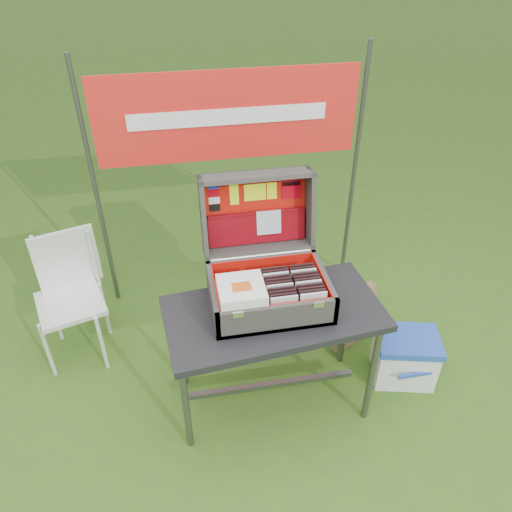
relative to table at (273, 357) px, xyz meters
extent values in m
plane|color=#365B1D|center=(-0.06, -0.01, -0.34)|extent=(80.00, 80.00, 0.00)
cube|color=#27272A|center=(0.00, 0.00, 0.32)|extent=(1.14, 0.65, 0.04)
cylinder|color=#59595B|center=(-0.48, -0.21, -0.02)|extent=(0.04, 0.04, 0.64)
cylinder|color=#59595B|center=(0.48, -0.21, -0.02)|extent=(0.04, 0.04, 0.64)
cylinder|color=#59595B|center=(-0.48, 0.21, -0.02)|extent=(0.04, 0.04, 0.64)
cylinder|color=#59595B|center=(0.48, 0.21, -0.02)|extent=(0.04, 0.04, 0.64)
cube|color=#59595B|center=(0.00, 0.00, -0.22)|extent=(0.94, 0.03, 0.03)
cube|color=#4A4741|center=(-0.01, 0.05, 0.35)|extent=(0.59, 0.42, 0.02)
cube|color=#4A4741|center=(-0.01, -0.15, 0.42)|extent=(0.59, 0.02, 0.16)
cube|color=#4A4741|center=(-0.01, 0.25, 0.42)|extent=(0.59, 0.02, 0.16)
cube|color=#4A4741|center=(-0.30, 0.05, 0.42)|extent=(0.02, 0.42, 0.16)
cube|color=#4A4741|center=(0.27, 0.05, 0.42)|extent=(0.02, 0.42, 0.16)
cube|color=red|center=(-0.01, 0.05, 0.37)|extent=(0.54, 0.37, 0.01)
cube|color=silver|center=(-0.20, -0.16, 0.49)|extent=(0.05, 0.01, 0.03)
cube|color=silver|center=(0.17, -0.16, 0.49)|extent=(0.05, 0.01, 0.03)
cylinder|color=silver|center=(-0.01, 0.26, 0.50)|extent=(0.53, 0.02, 0.02)
cube|color=#4A4741|center=(-0.01, 0.45, 0.68)|extent=(0.59, 0.10, 0.42)
cube|color=#4A4741|center=(-0.01, 0.42, 0.88)|extent=(0.59, 0.16, 0.05)
cube|color=#4A4741|center=(-0.01, 0.34, 0.49)|extent=(0.59, 0.16, 0.05)
cube|color=#4A4741|center=(-0.30, 0.38, 0.69)|extent=(0.02, 0.23, 0.44)
cube|color=#4A4741|center=(0.27, 0.38, 0.69)|extent=(0.02, 0.23, 0.44)
cube|color=red|center=(-0.01, 0.43, 0.68)|extent=(0.54, 0.08, 0.36)
cube|color=red|center=(-0.01, -0.13, 0.43)|extent=(0.54, 0.01, 0.13)
cube|color=red|center=(-0.01, 0.24, 0.43)|extent=(0.54, 0.01, 0.13)
cube|color=red|center=(-0.28, 0.05, 0.43)|extent=(0.01, 0.37, 0.13)
cube|color=red|center=(0.25, 0.05, 0.43)|extent=(0.01, 0.37, 0.13)
cube|color=maroon|center=(-0.01, 0.39, 0.59)|extent=(0.52, 0.06, 0.17)
cube|color=maroon|center=(-0.01, 0.40, 0.67)|extent=(0.51, 0.02, 0.02)
cube|color=silver|center=(0.05, 0.38, 0.62)|extent=(0.13, 0.03, 0.13)
cube|color=#1933B2|center=(-0.23, 0.45, 0.83)|extent=(0.06, 0.01, 0.04)
cube|color=#B50110|center=(-0.23, 0.45, 0.79)|extent=(0.06, 0.01, 0.04)
cube|color=white|center=(-0.23, 0.44, 0.75)|extent=(0.06, 0.01, 0.04)
cube|color=black|center=(-0.23, 0.43, 0.71)|extent=(0.06, 0.01, 0.04)
cube|color=#DEF218|center=(-0.12, 0.44, 0.78)|extent=(0.05, 0.02, 0.11)
cube|color=#DEF218|center=(-0.01, 0.44, 0.78)|extent=(0.12, 0.02, 0.09)
cube|color=#DEF218|center=(0.07, 0.44, 0.78)|extent=(0.05, 0.02, 0.09)
cube|color=#B50110|center=(0.18, 0.44, 0.78)|extent=(0.11, 0.02, 0.10)
cube|color=black|center=(0.18, 0.45, 0.81)|extent=(0.09, 0.01, 0.02)
cube|color=silver|center=(0.02, -0.11, 0.44)|extent=(0.13, 0.01, 0.15)
cube|color=black|center=(0.02, -0.09, 0.44)|extent=(0.13, 0.01, 0.15)
cube|color=black|center=(0.02, -0.06, 0.44)|extent=(0.13, 0.01, 0.15)
cube|color=black|center=(0.02, -0.04, 0.44)|extent=(0.13, 0.01, 0.15)
cube|color=silver|center=(0.02, -0.02, 0.44)|extent=(0.13, 0.01, 0.15)
cube|color=black|center=(0.02, 0.01, 0.44)|extent=(0.13, 0.01, 0.15)
cube|color=black|center=(0.02, 0.03, 0.44)|extent=(0.13, 0.01, 0.15)
cube|color=black|center=(0.02, 0.05, 0.44)|extent=(0.13, 0.01, 0.15)
cube|color=silver|center=(0.02, 0.08, 0.44)|extent=(0.13, 0.01, 0.15)
cube|color=black|center=(0.02, 0.10, 0.44)|extent=(0.13, 0.01, 0.15)
cube|color=black|center=(0.02, 0.12, 0.44)|extent=(0.13, 0.01, 0.15)
cube|color=silver|center=(0.16, -0.11, 0.44)|extent=(0.13, 0.01, 0.15)
cube|color=black|center=(0.16, -0.09, 0.44)|extent=(0.13, 0.01, 0.15)
cube|color=black|center=(0.16, -0.06, 0.44)|extent=(0.13, 0.01, 0.15)
cube|color=black|center=(0.16, -0.04, 0.44)|extent=(0.13, 0.01, 0.15)
cube|color=silver|center=(0.16, -0.02, 0.44)|extent=(0.13, 0.01, 0.15)
cube|color=black|center=(0.16, 0.01, 0.44)|extent=(0.13, 0.01, 0.15)
cube|color=black|center=(0.16, 0.03, 0.44)|extent=(0.13, 0.01, 0.15)
cube|color=black|center=(0.16, 0.05, 0.44)|extent=(0.13, 0.01, 0.15)
cube|color=silver|center=(0.16, 0.08, 0.44)|extent=(0.13, 0.01, 0.15)
cube|color=black|center=(0.16, 0.10, 0.44)|extent=(0.13, 0.01, 0.15)
cube|color=black|center=(0.16, 0.12, 0.44)|extent=(0.13, 0.01, 0.15)
cube|color=white|center=(-0.17, -0.03, 0.50)|extent=(0.22, 0.22, 0.00)
cube|color=white|center=(-0.17, -0.03, 0.51)|extent=(0.22, 0.22, 0.00)
cube|color=white|center=(-0.17, -0.03, 0.51)|extent=(0.22, 0.22, 0.00)
cube|color=white|center=(-0.17, -0.03, 0.52)|extent=(0.22, 0.22, 0.00)
cube|color=white|center=(-0.17, -0.03, 0.52)|extent=(0.22, 0.22, 0.00)
cube|color=white|center=(-0.17, -0.03, 0.53)|extent=(0.22, 0.22, 0.00)
cube|color=white|center=(-0.17, -0.03, 0.53)|extent=(0.22, 0.22, 0.00)
cube|color=white|center=(-0.17, -0.03, 0.54)|extent=(0.22, 0.22, 0.00)
cube|color=white|center=(-0.17, -0.03, 0.54)|extent=(0.22, 0.22, 0.00)
cube|color=white|center=(-0.17, -0.03, 0.55)|extent=(0.22, 0.22, 0.00)
cube|color=#D85919|center=(-0.17, -0.04, 0.55)|extent=(0.09, 0.07, 0.00)
cube|color=white|center=(0.81, 0.02, -0.20)|extent=(0.39, 0.33, 0.27)
cube|color=blue|center=(0.81, 0.02, -0.05)|extent=(0.41, 0.35, 0.04)
cube|color=blue|center=(0.81, -0.12, -0.17)|extent=(0.21, 0.02, 0.02)
cube|color=silver|center=(-1.10, 0.57, 0.07)|extent=(0.46, 0.46, 0.03)
cube|color=silver|center=(-1.10, 0.75, 0.27)|extent=(0.36, 0.13, 0.38)
cylinder|color=silver|center=(-1.26, 0.42, -0.13)|extent=(0.02, 0.02, 0.41)
cylinder|color=silver|center=(-0.95, 0.42, -0.13)|extent=(0.02, 0.02, 0.41)
cylinder|color=silver|center=(-1.26, 0.73, -0.13)|extent=(0.02, 0.02, 0.41)
cylinder|color=silver|center=(-0.95, 0.73, -0.13)|extent=(0.02, 0.02, 0.41)
cylinder|color=silver|center=(-1.26, 0.75, 0.26)|extent=(0.02, 0.02, 0.38)
cylinder|color=silver|center=(-0.95, 0.75, 0.26)|extent=(0.02, 0.02, 0.38)
cube|color=olive|center=(0.61, 0.38, -0.15)|extent=(0.36, 0.26, 0.38)
cylinder|color=#59595B|center=(-0.91, 1.09, 0.51)|extent=(0.03, 0.03, 1.70)
cylinder|color=#59595B|center=(0.79, 1.09, 0.51)|extent=(0.03, 0.03, 1.70)
cube|color=red|center=(-0.06, 1.08, 0.96)|extent=(1.60, 0.02, 0.55)
cube|color=white|center=(-0.06, 1.07, 0.96)|extent=(1.20, 0.00, 0.10)
camera|label=1|loc=(-0.43, -1.82, 2.02)|focal=35.00mm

